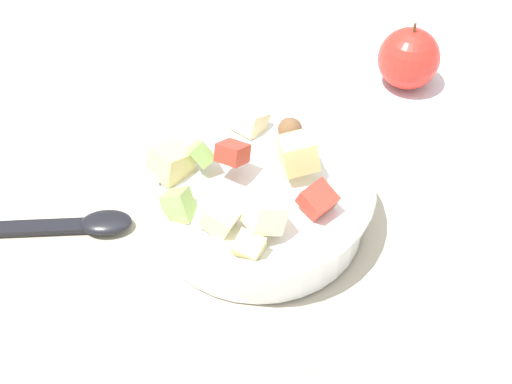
{
  "coord_description": "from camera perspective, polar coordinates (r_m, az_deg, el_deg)",
  "views": [
    {
      "loc": [
        -0.2,
        0.47,
        0.58
      ],
      "look_at": [
        0.0,
        0.0,
        0.05
      ],
      "focal_mm": 48.45,
      "sensor_mm": 36.0,
      "label": 1
    }
  ],
  "objects": [
    {
      "name": "serving_spoon",
      "position": [
        0.78,
        -15.21,
        -2.64
      ],
      "size": [
        0.2,
        0.12,
        0.01
      ],
      "color": "black",
      "rests_on": "placemat"
    },
    {
      "name": "ground_plane",
      "position": [
        0.77,
        0.27,
        -2.59
      ],
      "size": [
        2.4,
        2.4,
        0.0
      ],
      "primitive_type": "plane",
      "color": "silver"
    },
    {
      "name": "salad_bowl",
      "position": [
        0.74,
        -0.05,
        -0.38
      ],
      "size": [
        0.25,
        0.25,
        0.11
      ],
      "color": "white",
      "rests_on": "placemat"
    },
    {
      "name": "placemat",
      "position": [
        0.77,
        0.27,
        -2.44
      ],
      "size": [
        0.5,
        0.3,
        0.01
      ],
      "primitive_type": "cube",
      "color": "#BCB299",
      "rests_on": "ground_plane"
    },
    {
      "name": "whole_apple",
      "position": [
        0.96,
        12.5,
        10.72
      ],
      "size": [
        0.08,
        0.08,
        0.09
      ],
      "color": "red",
      "rests_on": "ground_plane"
    }
  ]
}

